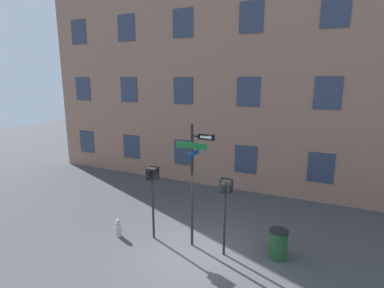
% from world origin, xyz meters
% --- Properties ---
extents(ground_plane, '(60.00, 60.00, 0.00)m').
position_xyz_m(ground_plane, '(0.00, 0.00, 0.00)').
color(ground_plane, '#424244').
extents(building_facade, '(24.00, 0.63, 13.20)m').
position_xyz_m(building_facade, '(-0.00, 6.55, 6.60)').
color(building_facade, '#936B56').
rests_on(building_facade, ground_plane).
extents(street_sign_pole, '(1.30, 0.84, 4.17)m').
position_xyz_m(street_sign_pole, '(-0.24, 0.54, 2.48)').
color(street_sign_pole, black).
rests_on(street_sign_pole, ground_plane).
extents(pedestrian_signal_left, '(0.39, 0.40, 2.62)m').
position_xyz_m(pedestrian_signal_left, '(-1.73, 0.39, 2.07)').
color(pedestrian_signal_left, black).
rests_on(pedestrian_signal_left, ground_plane).
extents(pedestrian_signal_right, '(0.40, 0.40, 2.54)m').
position_xyz_m(pedestrian_signal_right, '(0.87, 0.45, 2.01)').
color(pedestrian_signal_right, black).
rests_on(pedestrian_signal_right, ground_plane).
extents(fire_hydrant, '(0.34, 0.18, 0.66)m').
position_xyz_m(fire_hydrant, '(-2.94, -0.04, 0.32)').
color(fire_hydrant, '#A5A5A8').
rests_on(fire_hydrant, ground_plane).
extents(trash_bin, '(0.60, 0.60, 0.93)m').
position_xyz_m(trash_bin, '(2.47, 1.01, 0.47)').
color(trash_bin, '#1E4723').
rests_on(trash_bin, ground_plane).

